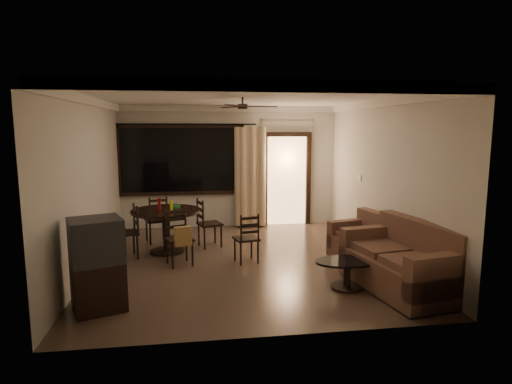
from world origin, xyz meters
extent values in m
plane|color=#7F6651|center=(0.00, 0.00, 0.00)|extent=(5.50, 5.50, 0.00)
plane|color=beige|center=(0.00, 2.75, 1.40)|extent=(5.00, 0.00, 5.00)
plane|color=beige|center=(0.00, -2.75, 1.40)|extent=(5.00, 0.00, 5.00)
plane|color=beige|center=(-2.50, 0.00, 1.40)|extent=(0.00, 5.50, 5.50)
plane|color=beige|center=(2.50, 0.00, 1.40)|extent=(0.00, 5.50, 5.50)
plane|color=white|center=(0.00, 0.00, 2.80)|extent=(5.50, 5.50, 0.00)
cube|color=black|center=(-1.10, 2.72, 1.57)|extent=(2.70, 0.04, 1.45)
cylinder|color=black|center=(-1.00, 2.63, 2.38)|extent=(3.20, 0.03, 0.03)
cube|color=#FFC684|center=(1.35, 2.71, 1.05)|extent=(0.91, 0.03, 2.08)
cube|color=white|center=(2.48, 1.05, 1.30)|extent=(0.02, 0.18, 0.12)
cylinder|color=black|center=(0.00, 0.00, 2.74)|extent=(0.03, 0.03, 0.12)
cylinder|color=black|center=(0.00, 0.00, 2.65)|extent=(0.16, 0.16, 0.08)
cylinder|color=black|center=(-1.35, 0.76, 0.78)|extent=(1.28, 1.28, 0.04)
cylinder|color=black|center=(-1.35, 0.76, 0.39)|extent=(0.13, 0.13, 0.75)
cylinder|color=black|center=(-1.35, 0.76, 0.02)|extent=(0.64, 0.64, 0.03)
cylinder|color=maroon|center=(-1.47, 0.78, 0.91)|extent=(0.06, 0.06, 0.22)
cylinder|color=gold|center=(-1.25, 0.73, 0.89)|extent=(0.06, 0.06, 0.18)
cube|color=#257C34|center=(-1.17, 0.95, 0.82)|extent=(0.14, 0.10, 0.05)
cube|color=black|center=(-2.05, 0.50, 0.45)|extent=(0.53, 0.53, 0.04)
cube|color=black|center=(-0.54, 1.02, 0.45)|extent=(0.53, 0.53, 0.04)
cube|color=black|center=(-1.09, -0.05, 0.45)|extent=(0.53, 0.53, 0.04)
cube|color=#B1844C|center=(-1.02, -0.27, 0.55)|extent=(0.29, 0.16, 0.32)
cube|color=black|center=(-1.60, 1.52, 0.45)|extent=(0.53, 0.53, 0.04)
cube|color=black|center=(-2.05, -1.72, 0.31)|extent=(0.77, 0.74, 0.63)
cube|color=black|center=(-2.05, -1.72, 0.91)|extent=(0.77, 0.74, 0.56)
cube|color=black|center=(-1.76, -1.61, 0.91)|extent=(0.18, 0.42, 0.38)
cube|color=#4D2A24|center=(2.05, -1.64, 0.25)|extent=(1.24, 1.92, 0.45)
cube|color=#4D2A24|center=(2.41, -1.57, 0.61)|extent=(0.53, 1.80, 0.73)
cube|color=#4D2A24|center=(2.19, -2.42, 0.47)|extent=(0.97, 0.36, 0.56)
cube|color=#4D2A24|center=(1.91, -0.86, 0.47)|extent=(0.97, 0.36, 0.56)
cube|color=#4D2A24|center=(2.00, -1.65, 0.50)|extent=(0.93, 1.65, 0.13)
cube|color=#4D2A24|center=(2.02, -0.19, 0.21)|extent=(0.97, 0.97, 0.38)
cube|color=#4D2A24|center=(2.32, -0.12, 0.53)|extent=(0.36, 0.84, 0.62)
cube|color=#4D2A24|center=(2.09, -0.50, 0.40)|extent=(0.84, 0.35, 0.48)
cube|color=#4D2A24|center=(1.95, 0.13, 0.40)|extent=(0.84, 0.35, 0.48)
cube|color=#4D2A24|center=(1.97, -0.20, 0.43)|extent=(0.70, 0.74, 0.12)
ellipsoid|color=navy|center=(1.97, -0.20, 0.54)|extent=(0.35, 0.29, 0.10)
ellipsoid|color=black|center=(1.34, -1.47, 0.40)|extent=(0.95, 0.57, 0.03)
cylinder|color=black|center=(1.34, -1.47, 0.20)|extent=(0.11, 0.11, 0.38)
cylinder|color=black|center=(1.34, -1.47, 0.02)|extent=(0.46, 0.46, 0.03)
cube|color=black|center=(0.05, -0.05, 0.41)|extent=(0.46, 0.46, 0.04)
camera|label=1|loc=(-0.80, -7.15, 2.30)|focal=30.00mm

